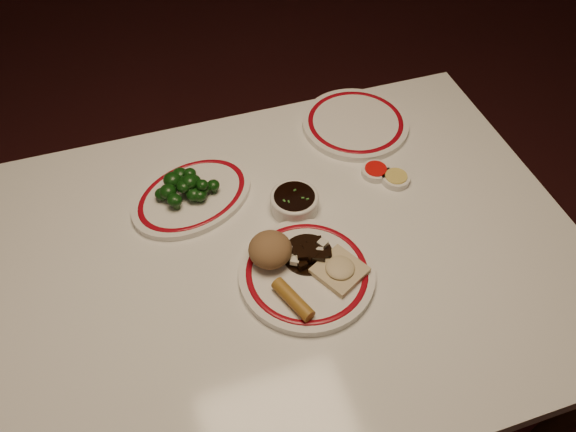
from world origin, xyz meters
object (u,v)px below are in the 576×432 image
at_px(fried_wonton, 340,270).
at_px(stirfry_heap, 308,253).
at_px(broccoli_plate, 192,196).
at_px(broccoli_pile, 186,186).
at_px(spring_roll, 293,299).
at_px(soy_bowl, 294,203).
at_px(rice_mound, 270,250).
at_px(dining_table, 290,276).
at_px(main_plate, 307,274).

relative_size(fried_wonton, stirfry_heap, 1.14).
height_order(broccoli_plate, broccoli_pile, broccoli_pile).
xyz_separation_m(spring_roll, soy_bowl, (0.08, 0.23, -0.01)).
height_order(rice_mound, broccoli_plate, rice_mound).
xyz_separation_m(stirfry_heap, soy_bowl, (0.02, 0.14, -0.01)).
height_order(rice_mound, stirfry_heap, rice_mound).
bearing_deg(soy_bowl, broccoli_plate, 154.31).
xyz_separation_m(fried_wonton, stirfry_heap, (-0.05, 0.05, 0.00)).
relative_size(dining_table, fried_wonton, 10.32).
height_order(spring_roll, fried_wonton, spring_roll).
bearing_deg(dining_table, rice_mound, -157.14).
relative_size(rice_mound, stirfry_heap, 0.84).
height_order(dining_table, rice_mound, rice_mound).
distance_m(dining_table, stirfry_heap, 0.13).
bearing_deg(fried_wonton, stirfry_heap, 129.85).
distance_m(dining_table, broccoli_plate, 0.28).
bearing_deg(dining_table, fried_wonton, -52.12).
xyz_separation_m(main_plate, spring_roll, (-0.05, -0.06, 0.02)).
bearing_deg(spring_roll, main_plate, 29.15).
xyz_separation_m(fried_wonton, broccoli_plate, (-0.23, 0.30, -0.02)).
relative_size(spring_roll, soy_bowl, 0.95).
distance_m(rice_mound, broccoli_plate, 0.25).
height_order(rice_mound, spring_roll, rice_mound).
bearing_deg(main_plate, spring_roll, -129.15).
bearing_deg(spring_roll, dining_table, 52.81).
distance_m(dining_table, fried_wonton, 0.17).
distance_m(main_plate, soy_bowl, 0.18).
height_order(dining_table, fried_wonton, fried_wonton).
relative_size(broccoli_plate, soy_bowl, 3.33).
height_order(spring_roll, soy_bowl, spring_roll).
height_order(main_plate, broccoli_pile, broccoli_pile).
bearing_deg(dining_table, main_plate, -79.68).
relative_size(main_plate, soy_bowl, 3.36).
distance_m(dining_table, spring_roll, 0.18).
xyz_separation_m(fried_wonton, soy_bowl, (-0.03, 0.20, -0.01)).
xyz_separation_m(dining_table, broccoli_pile, (-0.17, 0.21, 0.13)).
bearing_deg(broccoli_pile, spring_roll, -68.35).
bearing_deg(stirfry_heap, rice_mound, 165.92).
xyz_separation_m(main_plate, broccoli_plate, (-0.17, 0.27, -0.00)).
xyz_separation_m(rice_mound, soy_bowl, (0.09, 0.12, -0.03)).
relative_size(fried_wonton, soy_bowl, 1.14).
height_order(spring_roll, broccoli_plate, spring_roll).
xyz_separation_m(rice_mound, fried_wonton, (0.12, -0.07, -0.02)).
xyz_separation_m(stirfry_heap, broccoli_pile, (-0.19, 0.24, 0.01)).
xyz_separation_m(main_plate, rice_mound, (-0.06, 0.05, 0.04)).
bearing_deg(stirfry_heap, soy_bowl, 82.62).
height_order(dining_table, soy_bowl, soy_bowl).
relative_size(dining_table, broccoli_plate, 3.52).
xyz_separation_m(rice_mound, broccoli_pile, (-0.12, 0.22, -0.01)).
xyz_separation_m(dining_table, soy_bowl, (0.04, 0.11, 0.11)).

